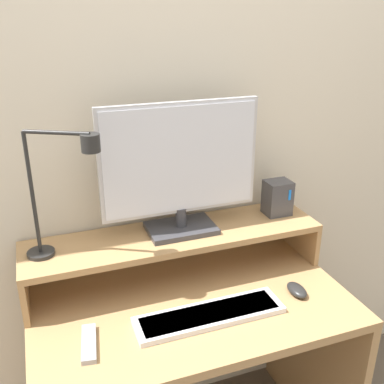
{
  "coord_description": "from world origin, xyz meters",
  "views": [
    {
      "loc": [
        -0.41,
        -0.83,
        1.58
      ],
      "look_at": [
        0.01,
        0.32,
        1.07
      ],
      "focal_mm": 42.0,
      "sensor_mm": 36.0,
      "label": 1
    }
  ],
  "objects_px": {
    "keyboard": "(210,315)",
    "router_dock": "(277,198)",
    "remote_control": "(89,343)",
    "mouse": "(297,290)",
    "desk_lamp": "(62,184)",
    "monitor": "(180,167)"
  },
  "relations": [
    {
      "from": "monitor",
      "to": "mouse",
      "type": "bearing_deg",
      "value": -39.78
    },
    {
      "from": "router_dock",
      "to": "keyboard",
      "type": "distance_m",
      "value": 0.52
    },
    {
      "from": "keyboard",
      "to": "mouse",
      "type": "relative_size",
      "value": 5.11
    },
    {
      "from": "mouse",
      "to": "desk_lamp",
      "type": "bearing_deg",
      "value": 163.27
    },
    {
      "from": "desk_lamp",
      "to": "keyboard",
      "type": "relative_size",
      "value": 0.86
    },
    {
      "from": "desk_lamp",
      "to": "keyboard",
      "type": "height_order",
      "value": "desk_lamp"
    },
    {
      "from": "desk_lamp",
      "to": "remote_control",
      "type": "bearing_deg",
      "value": -87.54
    },
    {
      "from": "mouse",
      "to": "remote_control",
      "type": "distance_m",
      "value": 0.68
    },
    {
      "from": "keyboard",
      "to": "router_dock",
      "type": "bearing_deg",
      "value": 36.68
    },
    {
      "from": "mouse",
      "to": "remote_control",
      "type": "bearing_deg",
      "value": -178.78
    },
    {
      "from": "desk_lamp",
      "to": "remote_control",
      "type": "relative_size",
      "value": 2.57
    },
    {
      "from": "router_dock",
      "to": "mouse",
      "type": "height_order",
      "value": "router_dock"
    },
    {
      "from": "remote_control",
      "to": "keyboard",
      "type": "bearing_deg",
      "value": -0.14
    },
    {
      "from": "router_dock",
      "to": "remote_control",
      "type": "xyz_separation_m",
      "value": [
        -0.74,
        -0.28,
        -0.22
      ]
    },
    {
      "from": "monitor",
      "to": "remote_control",
      "type": "distance_m",
      "value": 0.6
    },
    {
      "from": "keyboard",
      "to": "mouse",
      "type": "xyz_separation_m",
      "value": [
        0.32,
        0.02,
        0.0
      ]
    },
    {
      "from": "keyboard",
      "to": "mouse",
      "type": "distance_m",
      "value": 0.32
    },
    {
      "from": "mouse",
      "to": "remote_control",
      "type": "height_order",
      "value": "mouse"
    },
    {
      "from": "mouse",
      "to": "monitor",
      "type": "bearing_deg",
      "value": 140.22
    },
    {
      "from": "desk_lamp",
      "to": "remote_control",
      "type": "xyz_separation_m",
      "value": [
        0.01,
        -0.22,
        -0.4
      ]
    },
    {
      "from": "remote_control",
      "to": "mouse",
      "type": "bearing_deg",
      "value": 1.22
    },
    {
      "from": "router_dock",
      "to": "remote_control",
      "type": "distance_m",
      "value": 0.82
    }
  ]
}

